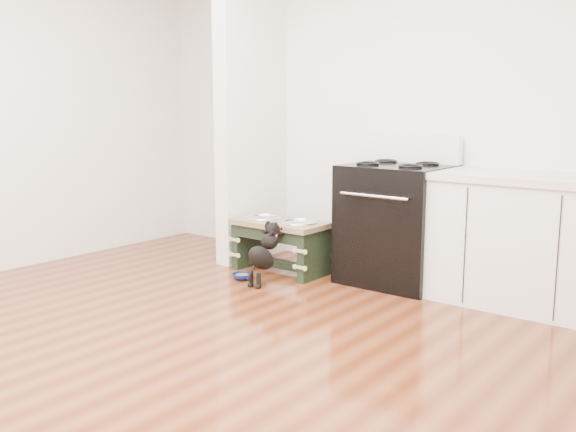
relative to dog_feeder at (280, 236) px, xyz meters
The scene contains 8 objects.
ground 1.98m from the dog_feeder, 70.59° to the right, with size 5.00×5.00×0.00m, color #4C1F0D.
room_shell 2.35m from the dog_feeder, 70.59° to the right, with size 5.00×5.00×5.00m.
partition_wall 1.20m from the dog_feeder, 153.77° to the left, with size 0.15×0.80×2.70m, color silver.
oven_range 0.97m from the dog_feeder, 19.51° to the left, with size 0.76×0.69×1.14m.
cabinet_run 1.91m from the dog_feeder, 10.16° to the left, with size 1.24×0.64×0.91m.
dog_feeder is the anchor object (origin of this frame).
puppy 0.39m from the dog_feeder, 68.85° to the right, with size 0.14×0.41×0.48m.
floor_bowl 0.47m from the dog_feeder, 103.65° to the right, with size 0.18×0.18×0.05m.
Camera 1 is at (2.60, -2.20, 1.37)m, focal length 40.00 mm.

